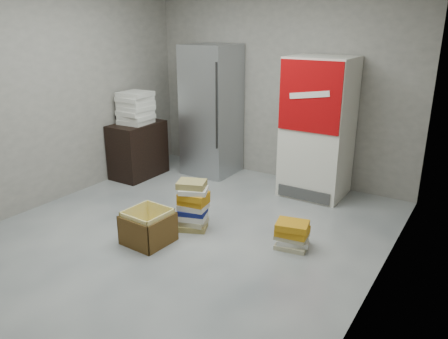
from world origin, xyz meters
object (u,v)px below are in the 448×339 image
wood_shelf (138,150)px  cardboard_box (148,229)px  coke_cooler (318,128)px  steel_fridge (212,111)px  phonebook_stack_main (193,206)px

wood_shelf → cardboard_box: size_ratio=1.72×
coke_cooler → cardboard_box: 2.54m
coke_cooler → wood_shelf: size_ratio=2.25×
steel_fridge → cardboard_box: bearing=-72.7°
steel_fridge → wood_shelf: size_ratio=2.37×
cardboard_box → coke_cooler: bearing=70.0°
phonebook_stack_main → cardboard_box: phonebook_stack_main is taller
steel_fridge → wood_shelf: steel_fridge is taller
phonebook_stack_main → cardboard_box: 0.56m
wood_shelf → cardboard_box: bearing=-44.7°
coke_cooler → cardboard_box: coke_cooler is taller
cardboard_box → steel_fridge: bearing=110.4°
phonebook_stack_main → cardboard_box: (-0.22, -0.50, -0.13)m
wood_shelf → phonebook_stack_main: bearing=-30.1°
steel_fridge → coke_cooler: steel_fridge is taller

